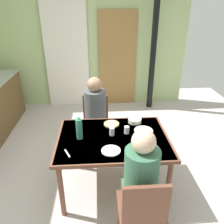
{
  "coord_description": "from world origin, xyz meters",
  "views": [
    {
      "loc": [
        0.2,
        -2.39,
        2.11
      ],
      "look_at": [
        0.36,
        -0.05,
        0.97
      ],
      "focal_mm": 36.14,
      "sensor_mm": 36.0,
      "label": 1
    }
  ],
  "objects_px": {
    "chair_far_diner": "(96,121)",
    "water_bottle_green_near": "(79,128)",
    "dining_table": "(113,142)",
    "chair_near_diner": "(142,210)",
    "person_near_diner": "(141,174)",
    "serving_bowl_center": "(135,120)",
    "person_far_diner": "(95,108)"
  },
  "relations": [
    {
      "from": "dining_table",
      "to": "chair_near_diner",
      "type": "xyz_separation_m",
      "value": [
        0.2,
        -0.83,
        -0.15
      ]
    },
    {
      "from": "water_bottle_green_near",
      "to": "dining_table",
      "type": "bearing_deg",
      "value": -1.01
    },
    {
      "from": "dining_table",
      "to": "chair_near_diner",
      "type": "distance_m",
      "value": 0.87
    },
    {
      "from": "person_far_diner",
      "to": "water_bottle_green_near",
      "type": "height_order",
      "value": "person_far_diner"
    },
    {
      "from": "chair_near_diner",
      "to": "water_bottle_green_near",
      "type": "distance_m",
      "value": 1.07
    },
    {
      "from": "dining_table",
      "to": "chair_far_diner",
      "type": "xyz_separation_m",
      "value": [
        -0.2,
        0.83,
        -0.15
      ]
    },
    {
      "from": "dining_table",
      "to": "person_far_diner",
      "type": "height_order",
      "value": "person_far_diner"
    },
    {
      "from": "water_bottle_green_near",
      "to": "serving_bowl_center",
      "type": "relative_size",
      "value": 1.63
    },
    {
      "from": "chair_near_diner",
      "to": "person_far_diner",
      "type": "height_order",
      "value": "person_far_diner"
    },
    {
      "from": "serving_bowl_center",
      "to": "chair_near_diner",
      "type": "bearing_deg",
      "value": -95.45
    },
    {
      "from": "chair_near_diner",
      "to": "water_bottle_green_near",
      "type": "relative_size",
      "value": 3.14
    },
    {
      "from": "chair_near_diner",
      "to": "serving_bowl_center",
      "type": "height_order",
      "value": "chair_near_diner"
    },
    {
      "from": "water_bottle_green_near",
      "to": "chair_near_diner",
      "type": "bearing_deg",
      "value": -55.62
    },
    {
      "from": "person_near_diner",
      "to": "chair_far_diner",
      "type": "bearing_deg",
      "value": 104.54
    },
    {
      "from": "dining_table",
      "to": "chair_near_diner",
      "type": "height_order",
      "value": "chair_near_diner"
    },
    {
      "from": "chair_far_diner",
      "to": "person_near_diner",
      "type": "xyz_separation_m",
      "value": [
        0.39,
        -1.52,
        0.28
      ]
    },
    {
      "from": "chair_near_diner",
      "to": "person_far_diner",
      "type": "relative_size",
      "value": 1.13
    },
    {
      "from": "chair_far_diner",
      "to": "serving_bowl_center",
      "type": "bearing_deg",
      "value": 135.87
    },
    {
      "from": "person_near_diner",
      "to": "serving_bowl_center",
      "type": "xyz_separation_m",
      "value": [
        0.11,
        1.03,
        -0.03
      ]
    },
    {
      "from": "person_near_diner",
      "to": "dining_table",
      "type": "bearing_deg",
      "value": 105.73
    },
    {
      "from": "dining_table",
      "to": "person_near_diner",
      "type": "xyz_separation_m",
      "value": [
        0.2,
        -0.69,
        0.13
      ]
    },
    {
      "from": "serving_bowl_center",
      "to": "water_bottle_green_near",
      "type": "bearing_deg",
      "value": -154.12
    },
    {
      "from": "chair_far_diner",
      "to": "water_bottle_green_near",
      "type": "height_order",
      "value": "water_bottle_green_near"
    },
    {
      "from": "person_far_diner",
      "to": "chair_near_diner",
      "type": "bearing_deg",
      "value": 104.54
    },
    {
      "from": "dining_table",
      "to": "person_near_diner",
      "type": "distance_m",
      "value": 0.73
    },
    {
      "from": "person_near_diner",
      "to": "serving_bowl_center",
      "type": "relative_size",
      "value": 4.53
    },
    {
      "from": "person_near_diner",
      "to": "person_far_diner",
      "type": "distance_m",
      "value": 1.44
    },
    {
      "from": "chair_near_diner",
      "to": "dining_table",
      "type": "bearing_deg",
      "value": 103.24
    },
    {
      "from": "person_far_diner",
      "to": "serving_bowl_center",
      "type": "bearing_deg",
      "value": 144.99
    },
    {
      "from": "dining_table",
      "to": "chair_far_diner",
      "type": "bearing_deg",
      "value": 103.53
    },
    {
      "from": "serving_bowl_center",
      "to": "person_far_diner",
      "type": "bearing_deg",
      "value": 144.99
    },
    {
      "from": "person_near_diner",
      "to": "water_bottle_green_near",
      "type": "bearing_deg",
      "value": 129.28
    }
  ]
}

